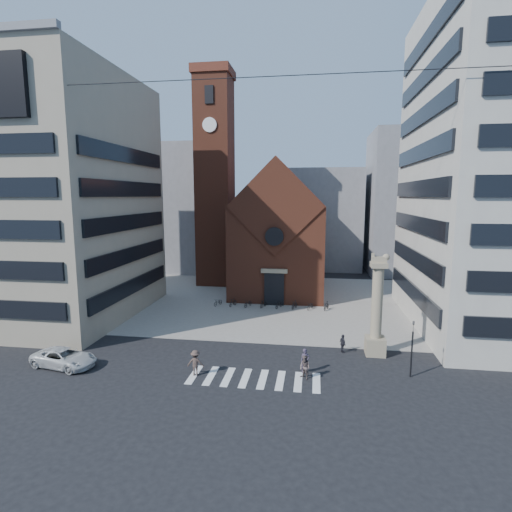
# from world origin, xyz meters

# --- Properties ---
(ground) EXTENTS (120.00, 120.00, 0.00)m
(ground) POSITION_xyz_m (0.00, 0.00, 0.00)
(ground) COLOR black
(ground) RESTS_ON ground
(piazza) EXTENTS (46.00, 30.00, 0.05)m
(piazza) POSITION_xyz_m (0.00, 19.00, 0.03)
(piazza) COLOR #9A948C
(piazza) RESTS_ON ground
(zebra_crossing) EXTENTS (10.20, 3.20, 0.01)m
(zebra_crossing) POSITION_xyz_m (0.55, -3.00, 0.01)
(zebra_crossing) COLOR white
(zebra_crossing) RESTS_ON ground
(church) EXTENTS (12.00, 16.65, 18.00)m
(church) POSITION_xyz_m (0.00, 25.04, 7.98)
(church) COLOR brown
(church) RESTS_ON ground
(campanile) EXTENTS (5.50, 5.50, 31.20)m
(campanile) POSITION_xyz_m (-10.00, 28.00, 15.74)
(campanile) COLOR brown
(campanile) RESTS_ON ground
(building_left) EXTENTS (18.00, 20.00, 26.00)m
(building_left) POSITION_xyz_m (-24.00, 10.00, 13.00)
(building_left) COLOR gray
(building_left) RESTS_ON ground
(bg_block_left) EXTENTS (16.00, 14.00, 22.00)m
(bg_block_left) POSITION_xyz_m (-20.00, 40.00, 11.00)
(bg_block_left) COLOR gray
(bg_block_left) RESTS_ON ground
(bg_block_mid) EXTENTS (14.00, 12.00, 18.00)m
(bg_block_mid) POSITION_xyz_m (6.00, 45.00, 9.00)
(bg_block_mid) COLOR gray
(bg_block_mid) RESTS_ON ground
(bg_block_right) EXTENTS (16.00, 14.00, 24.00)m
(bg_block_right) POSITION_xyz_m (22.00, 42.00, 12.00)
(bg_block_right) COLOR gray
(bg_block_right) RESTS_ON ground
(lion_column) EXTENTS (1.63, 1.60, 8.68)m
(lion_column) POSITION_xyz_m (10.01, 3.00, 3.46)
(lion_column) COLOR tan
(lion_column) RESTS_ON ground
(traffic_light) EXTENTS (0.13, 0.16, 4.30)m
(traffic_light) POSITION_xyz_m (12.00, -1.00, 2.29)
(traffic_light) COLOR black
(traffic_light) RESTS_ON ground
(white_car) EXTENTS (5.49, 3.25, 1.43)m
(white_car) POSITION_xyz_m (-14.51, -3.11, 0.72)
(white_car) COLOR silver
(white_car) RESTS_ON ground
(pedestrian_0) EXTENTS (0.76, 0.58, 1.88)m
(pedestrian_0) POSITION_xyz_m (4.23, -1.44, 0.94)
(pedestrian_0) COLOR #3E3448
(pedestrian_0) RESTS_ON ground
(pedestrian_1) EXTENTS (1.09, 1.08, 1.77)m
(pedestrian_1) POSITION_xyz_m (4.25, -2.48, 0.88)
(pedestrian_1) COLOR #5B4B49
(pedestrian_1) RESTS_ON ground
(pedestrian_2) EXTENTS (0.74, 1.02, 1.60)m
(pedestrian_2) POSITION_xyz_m (7.32, 3.00, 0.80)
(pedestrian_2) COLOR #222228
(pedestrian_2) RESTS_ON ground
(pedestrian_3) EXTENTS (1.30, 0.81, 1.93)m
(pedestrian_3) POSITION_xyz_m (-3.86, -3.04, 0.97)
(pedestrian_3) COLOR #4A3831
(pedestrian_3) RESTS_ON ground
(scooter_0) EXTENTS (1.13, 1.77, 0.88)m
(scooter_0) POSITION_xyz_m (-6.73, 15.65, 0.49)
(scooter_0) COLOR black
(scooter_0) RESTS_ON piazza
(scooter_1) EXTENTS (1.00, 1.68, 0.98)m
(scooter_1) POSITION_xyz_m (-4.87, 15.65, 0.54)
(scooter_1) COLOR black
(scooter_1) RESTS_ON piazza
(scooter_2) EXTENTS (1.13, 1.77, 0.88)m
(scooter_2) POSITION_xyz_m (-3.02, 15.65, 0.49)
(scooter_2) COLOR black
(scooter_2) RESTS_ON piazza
(scooter_3) EXTENTS (1.00, 1.68, 0.98)m
(scooter_3) POSITION_xyz_m (-1.16, 15.65, 0.54)
(scooter_3) COLOR black
(scooter_3) RESTS_ON piazza
(scooter_4) EXTENTS (1.13, 1.77, 0.88)m
(scooter_4) POSITION_xyz_m (0.70, 15.65, 0.49)
(scooter_4) COLOR black
(scooter_4) RESTS_ON piazza
(scooter_5) EXTENTS (1.00, 1.68, 0.98)m
(scooter_5) POSITION_xyz_m (2.56, 15.65, 0.54)
(scooter_5) COLOR black
(scooter_5) RESTS_ON piazza
(scooter_6) EXTENTS (1.13, 1.77, 0.88)m
(scooter_6) POSITION_xyz_m (4.42, 15.65, 0.49)
(scooter_6) COLOR black
(scooter_6) RESTS_ON piazza
(scooter_7) EXTENTS (1.00, 1.68, 0.98)m
(scooter_7) POSITION_xyz_m (6.27, 15.65, 0.54)
(scooter_7) COLOR black
(scooter_7) RESTS_ON piazza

